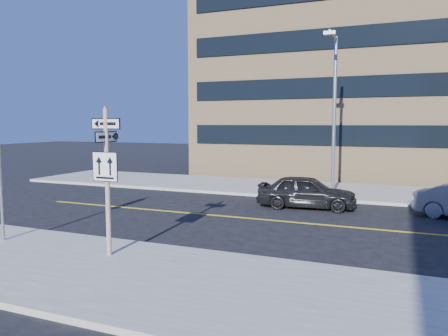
% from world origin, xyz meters
% --- Properties ---
extents(ground, '(120.00, 120.00, 0.00)m').
position_xyz_m(ground, '(0.00, 0.00, 0.00)').
color(ground, black).
rests_on(ground, ground).
extents(sign_pole, '(0.92, 0.92, 4.06)m').
position_xyz_m(sign_pole, '(0.00, -2.51, 2.44)').
color(sign_pole, white).
rests_on(sign_pole, near_sidewalk).
extents(parked_car_a, '(2.17, 4.48, 1.47)m').
position_xyz_m(parked_car_a, '(3.46, 6.99, 0.74)').
color(parked_car_a, black).
rests_on(parked_car_a, ground).
extents(streetlight_a, '(0.55, 2.25, 8.00)m').
position_xyz_m(streetlight_a, '(4.00, 10.76, 4.76)').
color(streetlight_a, gray).
rests_on(streetlight_a, far_sidewalk).
extents(building_brick, '(18.00, 18.00, 18.00)m').
position_xyz_m(building_brick, '(2.00, 25.00, 9.00)').
color(building_brick, tan).
rests_on(building_brick, ground).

